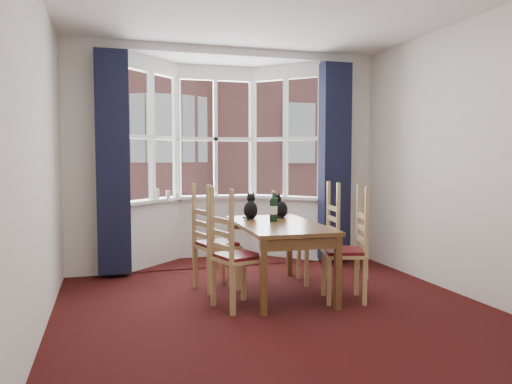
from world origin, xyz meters
name	(u,v)px	position (x,y,z in m)	size (l,w,h in m)	color
floor	(288,320)	(0.00, 0.00, 0.00)	(4.50, 4.50, 0.00)	black
wall_left	(34,160)	(-2.00, 0.00, 1.40)	(4.50, 4.50, 0.00)	silver
wall_right	(483,159)	(2.00, 0.00, 1.40)	(4.50, 4.50, 0.00)	silver
wall_near	(475,162)	(0.00, -2.25, 1.40)	(4.00, 4.00, 0.00)	silver
wall_back_pier_left	(93,159)	(-1.65, 2.25, 1.40)	(0.70, 0.12, 2.80)	silver
wall_back_pier_right	(344,159)	(1.65, 2.25, 1.40)	(0.70, 0.12, 2.80)	silver
bay_window	(219,159)	(0.00, 2.75, 1.40)	(2.76, 0.94, 2.80)	white
curtain_left	(113,163)	(-1.42, 2.07, 1.35)	(0.38, 0.22, 2.60)	#171934
curtain_right	(335,162)	(1.42, 2.07, 1.35)	(0.38, 0.22, 2.60)	#171934
dining_table	(278,231)	(0.22, 0.88, 0.65)	(0.87, 1.55, 0.73)	brown
chair_left_near	(230,259)	(-0.41, 0.45, 0.47)	(0.51, 0.52, 0.92)	tan
chair_left_far	(209,246)	(-0.46, 1.17, 0.47)	(0.49, 0.51, 0.92)	tan
chair_right_near	(353,253)	(0.83, 0.40, 0.47)	(0.50, 0.51, 0.92)	tan
chair_right_far	(325,241)	(0.87, 1.14, 0.47)	(0.45, 0.47, 0.92)	tan
cat_left	(251,208)	(0.05, 1.34, 0.84)	(0.22, 0.25, 0.30)	black
cat_right	(280,208)	(0.40, 1.34, 0.84)	(0.20, 0.24, 0.28)	black
wine_bottle	(273,208)	(0.21, 1.04, 0.87)	(0.08, 0.08, 0.33)	black
candle_tall	(157,194)	(-0.87, 2.60, 0.94)	(0.06, 0.06, 0.14)	white
candle_short	(168,195)	(-0.72, 2.63, 0.92)	(0.06, 0.06, 0.11)	white
candle_extra	(177,196)	(-0.60, 2.65, 0.91)	(0.05, 0.05, 0.08)	white
street	(131,261)	(0.00, 32.25, -6.00)	(80.00, 80.00, 0.00)	#333335
tenement_building	(151,152)	(0.00, 14.01, 1.60)	(18.40, 7.80, 15.20)	#8F524A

